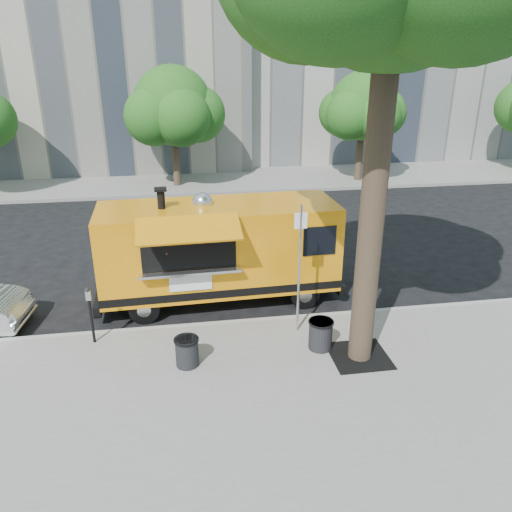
{
  "coord_description": "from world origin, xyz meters",
  "views": [
    {
      "loc": [
        -0.96,
        -11.3,
        6.09
      ],
      "look_at": [
        0.84,
        0.0,
        1.42
      ],
      "focal_mm": 35.0,
      "sensor_mm": 36.0,
      "label": 1
    }
  ],
  "objects_px": {
    "far_tree_b": "(173,106)",
    "sign_post": "(299,262)",
    "food_truck": "(218,249)",
    "trash_bin_left": "(187,351)",
    "trash_bin_right": "(321,334)",
    "far_tree_c": "(363,106)",
    "parking_meter": "(90,309)"
  },
  "relations": [
    {
      "from": "far_tree_c",
      "to": "trash_bin_right",
      "type": "relative_size",
      "value": 7.93
    },
    {
      "from": "parking_meter",
      "to": "trash_bin_right",
      "type": "relative_size",
      "value": 2.03
    },
    {
      "from": "far_tree_c",
      "to": "parking_meter",
      "type": "relative_size",
      "value": 3.9
    },
    {
      "from": "parking_meter",
      "to": "trash_bin_right",
      "type": "height_order",
      "value": "parking_meter"
    },
    {
      "from": "far_tree_c",
      "to": "food_truck",
      "type": "height_order",
      "value": "far_tree_c"
    },
    {
      "from": "far_tree_b",
      "to": "sign_post",
      "type": "bearing_deg",
      "value": -79.85
    },
    {
      "from": "sign_post",
      "to": "trash_bin_right",
      "type": "height_order",
      "value": "sign_post"
    },
    {
      "from": "food_truck",
      "to": "trash_bin_left",
      "type": "relative_size",
      "value": 10.35
    },
    {
      "from": "parking_meter",
      "to": "trash_bin_right",
      "type": "bearing_deg",
      "value": -11.73
    },
    {
      "from": "far_tree_c",
      "to": "parking_meter",
      "type": "xyz_separation_m",
      "value": [
        -11.0,
        -13.75,
        -2.74
      ]
    },
    {
      "from": "trash_bin_left",
      "to": "sign_post",
      "type": "bearing_deg",
      "value": 21.47
    },
    {
      "from": "far_tree_b",
      "to": "food_truck",
      "type": "xyz_separation_m",
      "value": [
        0.95,
        -12.18,
        -2.39
      ]
    },
    {
      "from": "food_truck",
      "to": "trash_bin_right",
      "type": "bearing_deg",
      "value": -58.31
    },
    {
      "from": "far_tree_b",
      "to": "far_tree_c",
      "type": "distance_m",
      "value": 9.01
    },
    {
      "from": "parking_meter",
      "to": "sign_post",
      "type": "bearing_deg",
      "value": -2.52
    },
    {
      "from": "far_tree_c",
      "to": "sign_post",
      "type": "height_order",
      "value": "far_tree_c"
    },
    {
      "from": "sign_post",
      "to": "parking_meter",
      "type": "relative_size",
      "value": 2.25
    },
    {
      "from": "far_tree_c",
      "to": "far_tree_b",
      "type": "bearing_deg",
      "value": 178.09
    },
    {
      "from": "parking_meter",
      "to": "trash_bin_right",
      "type": "xyz_separation_m",
      "value": [
        4.87,
        -1.01,
        -0.48
      ]
    },
    {
      "from": "sign_post",
      "to": "far_tree_c",
      "type": "bearing_deg",
      "value": 65.19
    },
    {
      "from": "trash_bin_left",
      "to": "food_truck",
      "type": "bearing_deg",
      "value": 73.06
    },
    {
      "from": "far_tree_c",
      "to": "trash_bin_right",
      "type": "bearing_deg",
      "value": -112.57
    },
    {
      "from": "sign_post",
      "to": "parking_meter",
      "type": "bearing_deg",
      "value": 177.48
    },
    {
      "from": "sign_post",
      "to": "trash_bin_right",
      "type": "relative_size",
      "value": 4.57
    },
    {
      "from": "sign_post",
      "to": "food_truck",
      "type": "bearing_deg",
      "value": 127.78
    },
    {
      "from": "far_tree_c",
      "to": "sign_post",
      "type": "bearing_deg",
      "value": -114.81
    },
    {
      "from": "far_tree_c",
      "to": "sign_post",
      "type": "relative_size",
      "value": 1.74
    },
    {
      "from": "sign_post",
      "to": "far_tree_b",
      "type": "bearing_deg",
      "value": 100.15
    },
    {
      "from": "trash_bin_right",
      "to": "far_tree_b",
      "type": "bearing_deg",
      "value": 100.78
    },
    {
      "from": "trash_bin_left",
      "to": "trash_bin_right",
      "type": "relative_size",
      "value": 0.93
    },
    {
      "from": "far_tree_c",
      "to": "sign_post",
      "type": "distance_m",
      "value": 15.48
    },
    {
      "from": "sign_post",
      "to": "trash_bin_right",
      "type": "bearing_deg",
      "value": -68.68
    }
  ]
}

